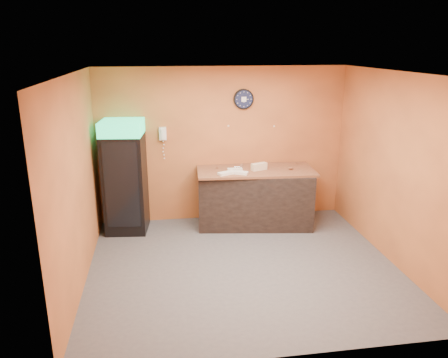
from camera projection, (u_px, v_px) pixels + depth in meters
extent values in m
plane|color=#47474C|center=(243.00, 266.00, 6.49)|extent=(4.50, 4.50, 0.00)
cube|color=#CC7239|center=(223.00, 145.00, 7.96)|extent=(4.50, 0.02, 2.80)
cube|color=#CC7239|center=(77.00, 184.00, 5.75)|extent=(0.02, 4.00, 2.80)
cube|color=#CC7239|center=(395.00, 169.00, 6.40)|extent=(0.02, 4.00, 2.80)
cube|color=white|center=(246.00, 73.00, 5.66)|extent=(4.50, 4.00, 0.02)
cube|color=black|center=(126.00, 184.00, 7.54)|extent=(0.75, 0.75, 1.71)
cube|color=#17C474|center=(122.00, 128.00, 7.25)|extent=(0.75, 0.75, 0.24)
cube|color=black|center=(126.00, 186.00, 7.20)|extent=(0.57, 0.08, 1.46)
cube|color=black|center=(255.00, 198.00, 7.89)|extent=(2.10, 1.16, 1.00)
cylinder|color=black|center=(244.00, 99.00, 7.75)|extent=(0.36, 0.05, 0.36)
cylinder|color=#0F1433|center=(244.00, 99.00, 7.72)|extent=(0.31, 0.01, 0.31)
cube|color=white|center=(244.00, 99.00, 7.72)|extent=(0.09, 0.00, 0.09)
cube|color=white|center=(163.00, 134.00, 7.69)|extent=(0.12, 0.07, 0.23)
cube|color=white|center=(163.00, 134.00, 7.64)|extent=(0.05, 0.04, 0.19)
cube|color=brown|center=(256.00, 170.00, 7.73)|extent=(2.12, 1.04, 0.04)
cube|color=beige|center=(259.00, 168.00, 7.68)|extent=(0.31, 0.19, 0.06)
cube|color=beige|center=(259.00, 165.00, 7.67)|extent=(0.31, 0.19, 0.06)
cube|color=silver|center=(227.00, 173.00, 7.43)|extent=(0.33, 0.24, 0.04)
cube|color=silver|center=(239.00, 173.00, 7.45)|extent=(0.33, 0.25, 0.04)
cube|color=silver|center=(235.00, 169.00, 7.66)|extent=(0.26, 0.10, 0.04)
cylinder|color=silver|center=(242.00, 166.00, 7.85)|extent=(0.06, 0.06, 0.06)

